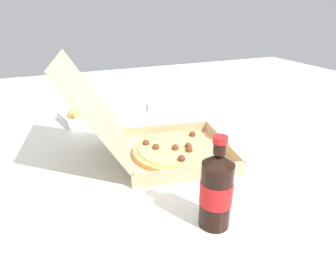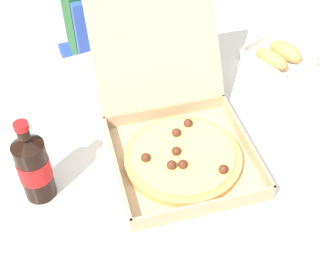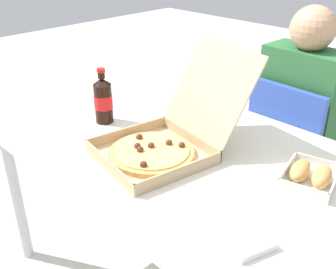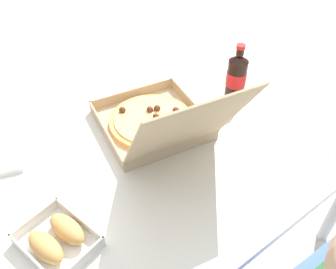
{
  "view_description": "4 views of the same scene",
  "coord_description": "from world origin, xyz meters",
  "px_view_note": "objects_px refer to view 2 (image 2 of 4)",
  "views": [
    {
      "loc": [
        -0.79,
        0.24,
        1.19
      ],
      "look_at": [
        0.05,
        -0.11,
        0.78
      ],
      "focal_mm": 31.24,
      "sensor_mm": 36.0,
      "label": 1
    },
    {
      "loc": [
        -0.35,
        -0.8,
        1.58
      ],
      "look_at": [
        -0.0,
        -0.08,
        0.79
      ],
      "focal_mm": 48.9,
      "sensor_mm": 36.0,
      "label": 2
    },
    {
      "loc": [
        0.89,
        -0.92,
        1.42
      ],
      "look_at": [
        -0.02,
        -0.02,
        0.76
      ],
      "focal_mm": 42.58,
      "sensor_mm": 36.0,
      "label": 3
    },
    {
      "loc": [
        0.54,
        0.67,
        1.55
      ],
      "look_at": [
        0.01,
        -0.03,
        0.74
      ],
      "focal_mm": 38.11,
      "sensor_mm": 36.0,
      "label": 4
    }
  ],
  "objects_px": {
    "bread_side_box": "(278,57)",
    "cola_bottle": "(34,166)",
    "diner_person": "(111,8)",
    "pizza_box_open": "(178,136)",
    "chair": "(120,61)"
  },
  "relations": [
    {
      "from": "diner_person",
      "to": "pizza_box_open",
      "type": "bearing_deg",
      "value": -98.49
    },
    {
      "from": "chair",
      "to": "diner_person",
      "type": "xyz_separation_m",
      "value": [
        0.0,
        0.06,
        0.21
      ]
    },
    {
      "from": "diner_person",
      "to": "bread_side_box",
      "type": "relative_size",
      "value": 5.24
    },
    {
      "from": "diner_person",
      "to": "bread_side_box",
      "type": "height_order",
      "value": "diner_person"
    },
    {
      "from": "chair",
      "to": "bread_side_box",
      "type": "distance_m",
      "value": 0.7
    },
    {
      "from": "pizza_box_open",
      "to": "diner_person",
      "type": "bearing_deg",
      "value": 81.51
    },
    {
      "from": "pizza_box_open",
      "to": "bread_side_box",
      "type": "relative_size",
      "value": 2.58
    },
    {
      "from": "chair",
      "to": "pizza_box_open",
      "type": "distance_m",
      "value": 0.82
    },
    {
      "from": "chair",
      "to": "cola_bottle",
      "type": "relative_size",
      "value": 3.71
    },
    {
      "from": "diner_person",
      "to": "cola_bottle",
      "type": "relative_size",
      "value": 5.14
    },
    {
      "from": "bread_side_box",
      "to": "cola_bottle",
      "type": "height_order",
      "value": "cola_bottle"
    },
    {
      "from": "cola_bottle",
      "to": "chair",
      "type": "bearing_deg",
      "value": 57.54
    },
    {
      "from": "diner_person",
      "to": "bread_side_box",
      "type": "xyz_separation_m",
      "value": [
        0.33,
        -0.61,
        0.06
      ]
    },
    {
      "from": "bread_side_box",
      "to": "cola_bottle",
      "type": "xyz_separation_m",
      "value": [
        -0.8,
        -0.18,
        0.07
      ]
    },
    {
      "from": "pizza_box_open",
      "to": "bread_side_box",
      "type": "xyz_separation_m",
      "value": [
        0.45,
        0.19,
        -0.02
      ]
    }
  ]
}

